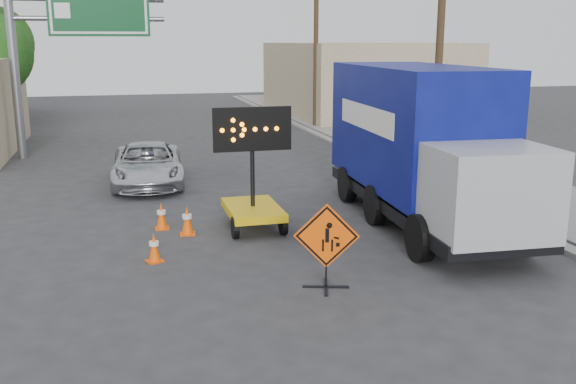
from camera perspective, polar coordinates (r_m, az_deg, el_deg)
name	(u,v)px	position (r m, az deg, el deg)	size (l,w,h in m)	color
ground	(284,319)	(11.39, -0.35, -11.19)	(100.00, 100.00, 0.00)	#2D2D30
curb_right	(360,154)	(27.29, 6.42, 3.36)	(0.40, 60.00, 0.12)	gray
sidewalk_right	(410,151)	(28.19, 10.80, 3.56)	(4.00, 60.00, 0.15)	gray
building_right_far	(361,79)	(43.04, 6.52, 9.97)	(10.00, 14.00, 4.60)	#BFAF8A
highway_gantry	(66,32)	(28.06, -19.14, 13.28)	(6.18, 0.38, 6.90)	slate
utility_pole_near	(440,42)	(22.67, 13.35, 12.84)	(1.80, 0.26, 9.00)	#3F2D1B
utility_pole_far	(316,42)	(35.65, 2.50, 13.20)	(1.80, 0.26, 9.00)	#3F2D1B
construction_sign	(327,244)	(12.43, 3.44, -4.64)	(1.23, 0.89, 1.70)	black
arrow_board	(253,202)	(16.46, -3.15, -0.89)	(1.98, 2.20, 3.13)	gold
pickup_truck	(148,164)	(22.03, -12.37, 2.42)	(2.28, 4.94, 1.37)	silver
box_truck	(421,154)	(17.11, 11.76, 3.35)	(3.14, 8.74, 4.09)	black
cone_a	(154,247)	(14.35, -11.82, -4.84)	(0.44, 0.44, 0.66)	#FF5305
cone_b	(187,220)	(16.18, -8.95, -2.50)	(0.41, 0.41, 0.73)	#FF5305
cone_c	(161,216)	(16.77, -11.18, -2.08)	(0.36, 0.36, 0.70)	#FF5305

